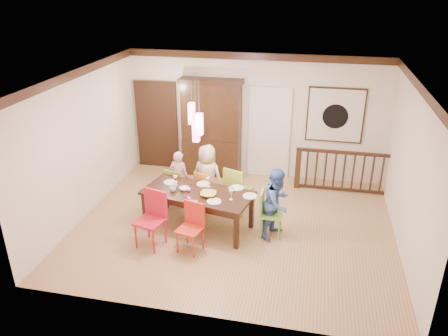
% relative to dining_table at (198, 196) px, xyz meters
% --- Properties ---
extents(floor, '(6.00, 6.00, 0.00)m').
position_rel_dining_table_xyz_m(floor, '(0.67, 0.18, -0.66)').
color(floor, '#99764A').
rests_on(floor, ground).
extents(ceiling, '(6.00, 6.00, 0.00)m').
position_rel_dining_table_xyz_m(ceiling, '(0.67, 0.18, 2.24)').
color(ceiling, white).
rests_on(ceiling, wall_back).
extents(wall_back, '(6.00, 0.00, 6.00)m').
position_rel_dining_table_xyz_m(wall_back, '(0.67, 2.68, 0.79)').
color(wall_back, beige).
rests_on(wall_back, floor).
extents(wall_left, '(0.00, 5.00, 5.00)m').
position_rel_dining_table_xyz_m(wall_left, '(-2.33, 0.18, 0.79)').
color(wall_left, beige).
rests_on(wall_left, floor).
extents(wall_right, '(0.00, 5.00, 5.00)m').
position_rel_dining_table_xyz_m(wall_right, '(3.67, 0.18, 0.79)').
color(wall_right, beige).
rests_on(wall_right, floor).
extents(crown_molding, '(6.00, 5.00, 0.16)m').
position_rel_dining_table_xyz_m(crown_molding, '(0.67, 0.18, 2.16)').
color(crown_molding, black).
rests_on(crown_molding, wall_back).
extents(panel_door, '(1.04, 0.07, 2.24)m').
position_rel_dining_table_xyz_m(panel_door, '(-1.73, 2.63, 0.39)').
color(panel_door, black).
rests_on(panel_door, wall_back).
extents(white_doorway, '(0.97, 0.05, 2.22)m').
position_rel_dining_table_xyz_m(white_doorway, '(1.02, 2.64, 0.39)').
color(white_doorway, silver).
rests_on(white_doorway, wall_back).
extents(painting, '(1.25, 0.06, 1.25)m').
position_rel_dining_table_xyz_m(painting, '(2.47, 2.64, 0.94)').
color(painting, black).
rests_on(painting, wall_back).
extents(pendant_cluster, '(0.27, 0.21, 1.14)m').
position_rel_dining_table_xyz_m(pendant_cluster, '(0.00, -0.00, 1.44)').
color(pendant_cluster, '#FF4C82').
rests_on(pendant_cluster, ceiling).
extents(dining_table, '(2.18, 1.31, 0.75)m').
position_rel_dining_table_xyz_m(dining_table, '(0.00, 0.00, 0.00)').
color(dining_table, black).
rests_on(dining_table, floor).
extents(chair_far_left, '(0.47, 0.47, 0.84)m').
position_rel_dining_table_xyz_m(chair_far_left, '(-0.65, 0.77, -0.19)').
color(chair_far_left, '#86A22C').
rests_on(chair_far_left, floor).
extents(chair_far_mid, '(0.52, 0.52, 0.87)m').
position_rel_dining_table_xyz_m(chair_far_mid, '(0.01, 0.70, -0.16)').
color(chair_far_mid, '#BE6E28').
rests_on(chair_far_mid, floor).
extents(chair_far_right, '(0.58, 0.58, 1.00)m').
position_rel_dining_table_xyz_m(chair_far_right, '(0.64, 0.76, -0.09)').
color(chair_far_right, '#95B32C').
rests_on(chair_far_right, floor).
extents(chair_near_left, '(0.56, 0.56, 1.03)m').
position_rel_dining_table_xyz_m(chair_near_left, '(-0.66, -0.80, -0.08)').
color(chair_near_left, red).
rests_on(chair_near_left, floor).
extents(chair_near_mid, '(0.49, 0.49, 0.89)m').
position_rel_dining_table_xyz_m(chair_near_mid, '(0.07, -0.81, -0.16)').
color(chair_near_mid, red).
rests_on(chair_near_mid, floor).
extents(chair_end_right, '(0.41, 0.41, 0.89)m').
position_rel_dining_table_xyz_m(chair_end_right, '(1.39, 0.02, -0.15)').
color(chair_end_right, '#7CBE37').
rests_on(chair_end_right, floor).
extents(china_hutch, '(1.47, 0.46, 2.32)m').
position_rel_dining_table_xyz_m(china_hutch, '(-0.33, 2.48, 0.50)').
color(china_hutch, black).
rests_on(china_hutch, floor).
extents(balustrade, '(2.13, 0.12, 0.96)m').
position_rel_dining_table_xyz_m(balustrade, '(2.75, 2.13, -0.16)').
color(balustrade, black).
rests_on(balustrade, floor).
extents(person_far_left, '(0.47, 0.35, 1.17)m').
position_rel_dining_table_xyz_m(person_far_left, '(-0.64, 0.88, -0.08)').
color(person_far_left, '#FCBFCF').
rests_on(person_far_left, floor).
extents(person_far_mid, '(0.74, 0.57, 1.35)m').
position_rel_dining_table_xyz_m(person_far_mid, '(-0.03, 0.86, 0.01)').
color(person_far_mid, beige).
rests_on(person_far_mid, floor).
extents(person_end_right, '(0.73, 0.80, 1.34)m').
position_rel_dining_table_xyz_m(person_end_right, '(1.49, 0.03, 0.01)').
color(person_end_right, '#446ABF').
rests_on(person_end_right, floor).
extents(serving_bowl, '(0.31, 0.31, 0.07)m').
position_rel_dining_table_xyz_m(serving_bowl, '(0.24, -0.11, 0.12)').
color(serving_bowl, gold).
rests_on(serving_bowl, dining_table).
extents(small_bowl, '(0.22, 0.22, 0.06)m').
position_rel_dining_table_xyz_m(small_bowl, '(-0.27, 0.02, 0.12)').
color(small_bowl, white).
rests_on(small_bowl, dining_table).
extents(cup_left, '(0.15, 0.15, 0.09)m').
position_rel_dining_table_xyz_m(cup_left, '(-0.46, -0.08, 0.13)').
color(cup_left, silver).
rests_on(cup_left, dining_table).
extents(cup_right, '(0.12, 0.12, 0.10)m').
position_rel_dining_table_xyz_m(cup_right, '(0.61, 0.11, 0.14)').
color(cup_right, silver).
rests_on(cup_right, dining_table).
extents(plate_far_left, '(0.26, 0.26, 0.01)m').
position_rel_dining_table_xyz_m(plate_far_left, '(-0.62, 0.27, 0.09)').
color(plate_far_left, white).
rests_on(plate_far_left, dining_table).
extents(plate_far_mid, '(0.26, 0.26, 0.01)m').
position_rel_dining_table_xyz_m(plate_far_mid, '(0.02, 0.33, 0.09)').
color(plate_far_mid, white).
rests_on(plate_far_mid, dining_table).
extents(plate_far_right, '(0.26, 0.26, 0.01)m').
position_rel_dining_table_xyz_m(plate_far_right, '(0.69, 0.31, 0.09)').
color(plate_far_right, white).
rests_on(plate_far_right, dining_table).
extents(plate_near_left, '(0.26, 0.26, 0.01)m').
position_rel_dining_table_xyz_m(plate_near_left, '(-0.70, -0.30, 0.09)').
color(plate_near_left, white).
rests_on(plate_near_left, dining_table).
extents(plate_near_mid, '(0.26, 0.26, 0.01)m').
position_rel_dining_table_xyz_m(plate_near_mid, '(0.39, -0.31, 0.09)').
color(plate_near_mid, white).
rests_on(plate_near_mid, dining_table).
extents(plate_end_right, '(0.26, 0.26, 0.01)m').
position_rel_dining_table_xyz_m(plate_end_right, '(0.98, 0.03, 0.09)').
color(plate_end_right, white).
rests_on(plate_end_right, dining_table).
extents(wine_glass_a, '(0.08, 0.08, 0.19)m').
position_rel_dining_table_xyz_m(wine_glass_a, '(-0.50, 0.20, 0.18)').
color(wine_glass_a, '#590C19').
rests_on(wine_glass_a, dining_table).
extents(wine_glass_b, '(0.08, 0.08, 0.19)m').
position_rel_dining_table_xyz_m(wine_glass_b, '(0.14, 0.25, 0.18)').
color(wine_glass_b, silver).
rests_on(wine_glass_b, dining_table).
extents(wine_glass_c, '(0.08, 0.08, 0.19)m').
position_rel_dining_table_xyz_m(wine_glass_c, '(-0.10, -0.26, 0.18)').
color(wine_glass_c, '#590C19').
rests_on(wine_glass_c, dining_table).
extents(wine_glass_d, '(0.08, 0.08, 0.19)m').
position_rel_dining_table_xyz_m(wine_glass_d, '(0.67, -0.17, 0.18)').
color(wine_glass_d, silver).
rests_on(wine_glass_d, dining_table).
extents(napkin, '(0.18, 0.14, 0.01)m').
position_rel_dining_table_xyz_m(napkin, '(0.01, -0.41, 0.09)').
color(napkin, '#D83359').
rests_on(napkin, dining_table).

